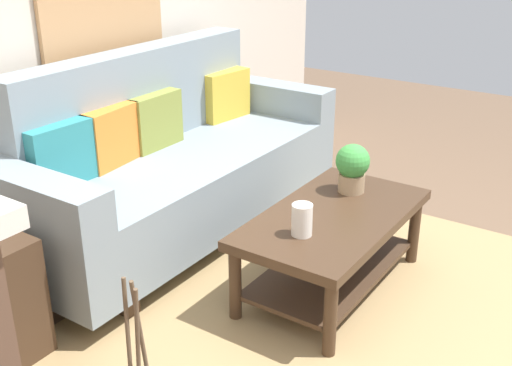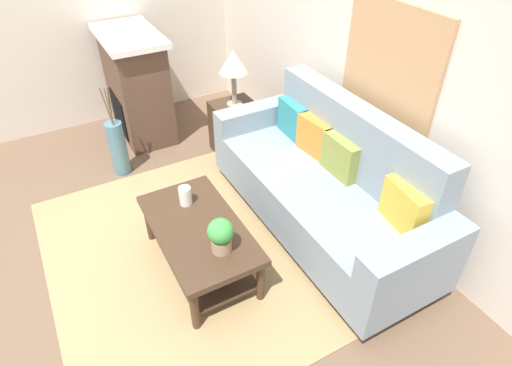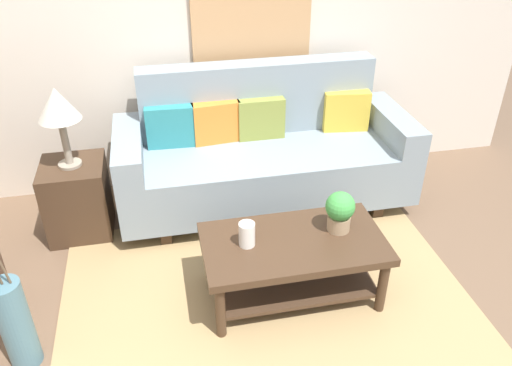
{
  "view_description": "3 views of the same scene",
  "coord_description": "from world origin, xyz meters",
  "px_view_note": "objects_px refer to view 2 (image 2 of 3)",
  "views": [
    {
      "loc": [
        -2.37,
        -0.65,
        1.78
      ],
      "look_at": [
        -0.05,
        0.91,
        0.6
      ],
      "focal_mm": 44.3,
      "sensor_mm": 36.0,
      "label": 1
    },
    {
      "loc": [
        2.37,
        -0.14,
        2.57
      ],
      "look_at": [
        0.16,
        1.08,
        0.64
      ],
      "focal_mm": 29.95,
      "sensor_mm": 36.0,
      "label": 2
    },
    {
      "loc": [
        -0.55,
        -1.74,
        2.34
      ],
      "look_at": [
        0.05,
        1.11,
        0.54
      ],
      "focal_mm": 36.06,
      "sensor_mm": 36.0,
      "label": 3
    }
  ],
  "objects_px": {
    "throw_pillow_teal": "(293,119)",
    "potted_plant_tabletop": "(221,235)",
    "tabletop_vase": "(185,196)",
    "coffee_table": "(199,237)",
    "table_lamp": "(233,64)",
    "throw_pillow_mustard": "(404,207)",
    "floor_vase": "(118,148)",
    "fireplace": "(137,85)",
    "framed_painting": "(391,60)",
    "couch": "(325,186)",
    "side_table": "(236,129)",
    "throw_pillow_olive": "(341,157)",
    "throw_pillow_orange": "(315,137)"
  },
  "relations": [
    {
      "from": "coffee_table",
      "to": "throw_pillow_orange",
      "type": "bearing_deg",
      "value": 103.17
    },
    {
      "from": "throw_pillow_teal",
      "to": "table_lamp",
      "type": "relative_size",
      "value": 0.63
    },
    {
      "from": "throw_pillow_mustard",
      "to": "side_table",
      "type": "height_order",
      "value": "throw_pillow_mustard"
    },
    {
      "from": "table_lamp",
      "to": "fireplace",
      "type": "distance_m",
      "value": 1.23
    },
    {
      "from": "throw_pillow_teal",
      "to": "coffee_table",
      "type": "distance_m",
      "value": 1.42
    },
    {
      "from": "fireplace",
      "to": "potted_plant_tabletop",
      "type": "bearing_deg",
      "value": -4.07
    },
    {
      "from": "side_table",
      "to": "potted_plant_tabletop",
      "type": "bearing_deg",
      "value": -29.43
    },
    {
      "from": "tabletop_vase",
      "to": "side_table",
      "type": "bearing_deg",
      "value": 138.03
    },
    {
      "from": "tabletop_vase",
      "to": "potted_plant_tabletop",
      "type": "height_order",
      "value": "potted_plant_tabletop"
    },
    {
      "from": "throw_pillow_teal",
      "to": "potted_plant_tabletop",
      "type": "height_order",
      "value": "throw_pillow_teal"
    },
    {
      "from": "side_table",
      "to": "table_lamp",
      "type": "height_order",
      "value": "table_lamp"
    },
    {
      "from": "coffee_table",
      "to": "framed_painting",
      "type": "height_order",
      "value": "framed_painting"
    },
    {
      "from": "throw_pillow_teal",
      "to": "throw_pillow_orange",
      "type": "bearing_deg",
      "value": 0.0
    },
    {
      "from": "throw_pillow_orange",
      "to": "throw_pillow_olive",
      "type": "height_order",
      "value": "same"
    },
    {
      "from": "throw_pillow_olive",
      "to": "tabletop_vase",
      "type": "bearing_deg",
      "value": -106.04
    },
    {
      "from": "throw_pillow_teal",
      "to": "fireplace",
      "type": "height_order",
      "value": "fireplace"
    },
    {
      "from": "tabletop_vase",
      "to": "fireplace",
      "type": "distance_m",
      "value": 1.97
    },
    {
      "from": "floor_vase",
      "to": "fireplace",
      "type": "bearing_deg",
      "value": 146.8
    },
    {
      "from": "coffee_table",
      "to": "framed_painting",
      "type": "xyz_separation_m",
      "value": [
        0.06,
        1.56,
        1.09
      ]
    },
    {
      "from": "coffee_table",
      "to": "table_lamp",
      "type": "height_order",
      "value": "table_lamp"
    },
    {
      "from": "tabletop_vase",
      "to": "side_table",
      "type": "xyz_separation_m",
      "value": [
        -1.07,
        0.96,
        -0.23
      ]
    },
    {
      "from": "throw_pillow_orange",
      "to": "tabletop_vase",
      "type": "distance_m",
      "value": 1.21
    },
    {
      "from": "throw_pillow_orange",
      "to": "floor_vase",
      "type": "height_order",
      "value": "throw_pillow_orange"
    },
    {
      "from": "couch",
      "to": "throw_pillow_orange",
      "type": "bearing_deg",
      "value": 160.11
    },
    {
      "from": "throw_pillow_teal",
      "to": "throw_pillow_olive",
      "type": "bearing_deg",
      "value": 0.0
    },
    {
      "from": "couch",
      "to": "potted_plant_tabletop",
      "type": "xyz_separation_m",
      "value": [
        0.23,
        -1.04,
        0.14
      ]
    },
    {
      "from": "tabletop_vase",
      "to": "coffee_table",
      "type": "bearing_deg",
      "value": -3.95
    },
    {
      "from": "framed_painting",
      "to": "tabletop_vase",
      "type": "bearing_deg",
      "value": -102.61
    },
    {
      "from": "throw_pillow_mustard",
      "to": "table_lamp",
      "type": "xyz_separation_m",
      "value": [
        -2.11,
        -0.24,
        0.31
      ]
    },
    {
      "from": "potted_plant_tabletop",
      "to": "fireplace",
      "type": "xyz_separation_m",
      "value": [
        -2.54,
        0.18,
        0.02
      ]
    },
    {
      "from": "throw_pillow_mustard",
      "to": "coffee_table",
      "type": "bearing_deg",
      "value": -121.88
    },
    {
      "from": "throw_pillow_teal",
      "to": "floor_vase",
      "type": "xyz_separation_m",
      "value": [
        -0.94,
        -1.42,
        -0.4
      ]
    },
    {
      "from": "tabletop_vase",
      "to": "floor_vase",
      "type": "relative_size",
      "value": 0.27
    },
    {
      "from": "throw_pillow_teal",
      "to": "throw_pillow_orange",
      "type": "distance_m",
      "value": 0.35
    },
    {
      "from": "throw_pillow_olive",
      "to": "potted_plant_tabletop",
      "type": "relative_size",
      "value": 1.37
    },
    {
      "from": "framed_painting",
      "to": "coffee_table",
      "type": "bearing_deg",
      "value": -92.29
    },
    {
      "from": "throw_pillow_olive",
      "to": "fireplace",
      "type": "relative_size",
      "value": 0.31
    },
    {
      "from": "tabletop_vase",
      "to": "throw_pillow_olive",
      "type": "bearing_deg",
      "value": 73.96
    },
    {
      "from": "potted_plant_tabletop",
      "to": "throw_pillow_mustard",
      "type": "bearing_deg",
      "value": 68.45
    },
    {
      "from": "coffee_table",
      "to": "table_lamp",
      "type": "xyz_separation_m",
      "value": [
        -1.35,
        0.98,
        0.68
      ]
    },
    {
      "from": "throw_pillow_teal",
      "to": "potted_plant_tabletop",
      "type": "bearing_deg",
      "value": -51.45
    },
    {
      "from": "potted_plant_tabletop",
      "to": "side_table",
      "type": "relative_size",
      "value": 0.47
    },
    {
      "from": "coffee_table",
      "to": "framed_painting",
      "type": "distance_m",
      "value": 1.9
    },
    {
      "from": "throw_pillow_olive",
      "to": "table_lamp",
      "type": "distance_m",
      "value": 1.47
    },
    {
      "from": "throw_pillow_teal",
      "to": "throw_pillow_mustard",
      "type": "xyz_separation_m",
      "value": [
        1.39,
        0.0,
        0.0
      ]
    },
    {
      "from": "potted_plant_tabletop",
      "to": "floor_vase",
      "type": "relative_size",
      "value": 0.46
    },
    {
      "from": "throw_pillow_teal",
      "to": "couch",
      "type": "bearing_deg",
      "value": -10.25
    },
    {
      "from": "table_lamp",
      "to": "throw_pillow_teal",
      "type": "bearing_deg",
      "value": 18.15
    },
    {
      "from": "couch",
      "to": "throw_pillow_orange",
      "type": "xyz_separation_m",
      "value": [
        -0.35,
        0.13,
        0.25
      ]
    },
    {
      "from": "tabletop_vase",
      "to": "side_table",
      "type": "distance_m",
      "value": 1.46
    }
  ]
}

